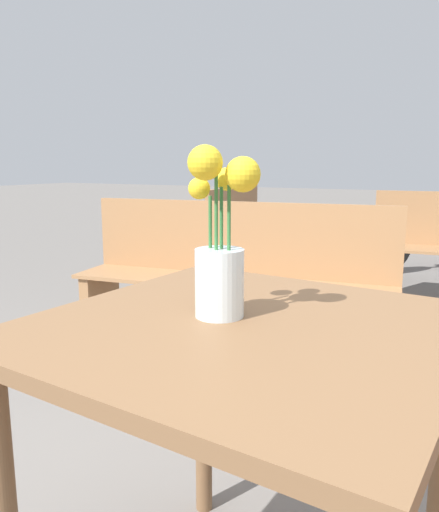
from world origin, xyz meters
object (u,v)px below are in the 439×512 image
object	(u,v)px
bench_far	(225,230)
table_front	(245,380)
flower_vase	(220,255)
bicycle	(426,239)
bench_middle	(234,274)

from	to	relation	value
bench_far	table_front	bearing A→B (deg)	-62.67
table_front	flower_vase	xyz separation A→B (m)	(-0.06, 0.01, 0.25)
bicycle	bench_far	bearing A→B (deg)	-146.18
bench_far	bench_middle	bearing A→B (deg)	-61.92
flower_vase	bicycle	world-z (taller)	flower_vase
flower_vase	bench_far	size ratio (longest dim) A/B	0.23
table_front	bench_far	size ratio (longest dim) A/B	0.59
flower_vase	bicycle	xyz separation A→B (m)	(0.02, 4.30, -0.55)
bench_middle	bicycle	distance (m)	2.88
flower_vase	bench_middle	world-z (taller)	flower_vase
flower_vase	bicycle	size ratio (longest dim) A/B	0.28
bench_middle	bicycle	world-z (taller)	bench_middle
bicycle	bench_middle	bearing A→B (deg)	-104.53
table_front	bicycle	world-z (taller)	table_front
flower_vase	bench_far	world-z (taller)	flower_vase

